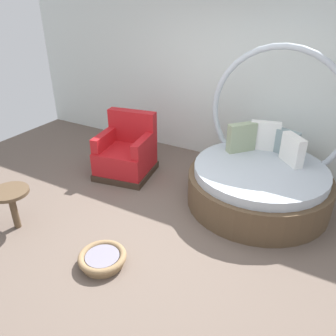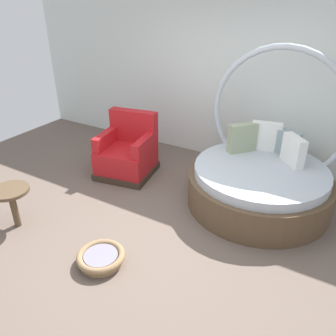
{
  "view_description": "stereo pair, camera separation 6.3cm",
  "coord_description": "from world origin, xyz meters",
  "px_view_note": "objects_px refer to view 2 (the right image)",
  "views": [
    {
      "loc": [
        1.73,
        -2.75,
        2.58
      ],
      "look_at": [
        -0.17,
        0.59,
        0.55
      ],
      "focal_mm": 36.26,
      "sensor_mm": 36.0,
      "label": 1
    },
    {
      "loc": [
        1.78,
        -2.71,
        2.58
      ],
      "look_at": [
        -0.17,
        0.59,
        0.55
      ],
      "focal_mm": 36.26,
      "sensor_mm": 36.0,
      "label": 2
    }
  ],
  "objects_px": {
    "pet_basket": "(101,258)",
    "side_table": "(11,196)",
    "red_armchair": "(128,153)",
    "round_daybed": "(261,176)"
  },
  "relations": [
    {
      "from": "pet_basket",
      "to": "side_table",
      "type": "relative_size",
      "value": 0.98
    },
    {
      "from": "side_table",
      "to": "pet_basket",
      "type": "bearing_deg",
      "value": 0.75
    },
    {
      "from": "red_armchair",
      "to": "side_table",
      "type": "distance_m",
      "value": 1.84
    },
    {
      "from": "red_armchair",
      "to": "side_table",
      "type": "height_order",
      "value": "red_armchair"
    },
    {
      "from": "red_armchair",
      "to": "pet_basket",
      "type": "distance_m",
      "value": 2.04
    },
    {
      "from": "round_daybed",
      "to": "pet_basket",
      "type": "distance_m",
      "value": 2.31
    },
    {
      "from": "round_daybed",
      "to": "pet_basket",
      "type": "bearing_deg",
      "value": -117.71
    },
    {
      "from": "round_daybed",
      "to": "pet_basket",
      "type": "height_order",
      "value": "round_daybed"
    },
    {
      "from": "round_daybed",
      "to": "red_armchair",
      "type": "height_order",
      "value": "round_daybed"
    },
    {
      "from": "side_table",
      "to": "red_armchair",
      "type": "bearing_deg",
      "value": 78.9
    }
  ]
}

